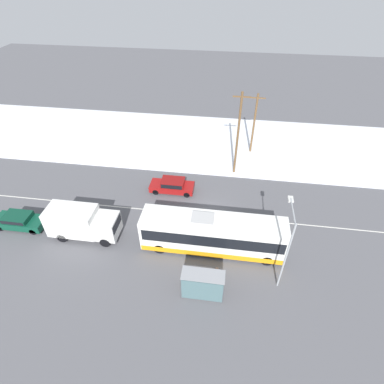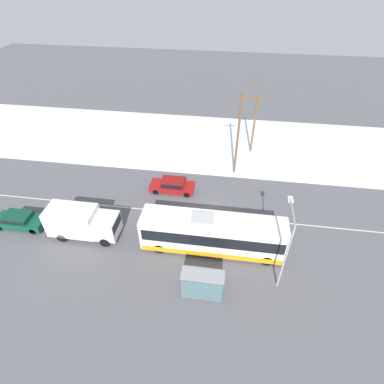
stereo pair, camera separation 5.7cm
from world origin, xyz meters
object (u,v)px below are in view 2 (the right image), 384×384
object	(u,v)px
parked_car_near_truck	(19,220)
bus_shelter	(202,284)
pedestrian_at_stop	(216,273)
sedan_car	(172,185)
utility_pole_snowlot	(254,123)
utility_pole_roadside	(238,134)
city_bus	(213,234)
box_truck	(82,222)
streetlamp	(287,241)

from	to	relation	value
parked_car_near_truck	bus_shelter	xyz separation A→B (m)	(17.51, -4.97, 0.92)
parked_car_near_truck	pedestrian_at_stop	size ratio (longest dim) A/B	2.74
sedan_car	utility_pole_snowlot	xyz separation A→B (m)	(8.30, 9.18, 3.18)
sedan_car	utility_pole_roadside	xyz separation A→B (m)	(6.38, 4.32, 4.15)
city_bus	pedestrian_at_stop	distance (m)	3.45
bus_shelter	utility_pole_snowlot	world-z (taller)	utility_pole_snowlot
city_bus	parked_car_near_truck	xyz separation A→B (m)	(-17.82, 0.12, -0.95)
pedestrian_at_stop	utility_pole_roadside	distance (m)	15.40
city_bus	sedan_car	xyz separation A→B (m)	(-4.86, 7.21, -0.92)
bus_shelter	box_truck	bearing A→B (deg)	156.91
utility_pole_snowlot	utility_pole_roadside	bearing A→B (deg)	-111.53
box_truck	pedestrian_at_stop	world-z (taller)	box_truck
city_bus	parked_car_near_truck	distance (m)	17.85
city_bus	bus_shelter	bearing A→B (deg)	-93.75
city_bus	sedan_car	size ratio (longest dim) A/B	2.59
parked_car_near_truck	utility_pole_roadside	distance (m)	22.85
utility_pole_snowlot	streetlamp	bearing A→B (deg)	-84.29
box_truck	pedestrian_at_stop	distance (m)	12.52
utility_pole_snowlot	pedestrian_at_stop	bearing A→B (deg)	-98.20
pedestrian_at_stop	streetlamp	xyz separation A→B (m)	(4.71, 0.96, 3.31)
city_bus	utility_pole_snowlot	world-z (taller)	utility_pole_snowlot
city_bus	box_truck	bearing A→B (deg)	-179.58
city_bus	utility_pole_roadside	xyz separation A→B (m)	(1.53, 11.53, 3.23)
city_bus	utility_pole_roadside	size ratio (longest dim) A/B	1.26
sedan_car	parked_car_near_truck	world-z (taller)	sedan_car
bus_shelter	streetlamp	world-z (taller)	streetlamp
box_truck	sedan_car	world-z (taller)	box_truck
box_truck	utility_pole_snowlot	bearing A→B (deg)	47.82
box_truck	sedan_car	xyz separation A→B (m)	(6.63, 7.29, -0.83)
bus_shelter	utility_pole_roadside	distance (m)	16.80
sedan_car	streetlamp	size ratio (longest dim) A/B	0.69
sedan_car	bus_shelter	distance (m)	12.91
city_bus	streetlamp	xyz separation A→B (m)	(5.31, -2.37, 2.63)
box_truck	bus_shelter	bearing A→B (deg)	-23.09
sedan_car	utility_pole_snowlot	bearing A→B (deg)	-132.11
city_bus	box_truck	size ratio (longest dim) A/B	1.94
city_bus	pedestrian_at_stop	size ratio (longest dim) A/B	7.11
box_truck	bus_shelter	distance (m)	12.14
pedestrian_at_stop	city_bus	bearing A→B (deg)	100.20
sedan_car	parked_car_near_truck	size ratio (longest dim) A/B	1.00
parked_car_near_truck	bus_shelter	distance (m)	18.22
sedan_car	utility_pole_roadside	world-z (taller)	utility_pole_roadside
sedan_car	pedestrian_at_stop	distance (m)	11.87
city_bus	utility_pole_roadside	distance (m)	12.07
streetlamp	utility_pole_roadside	world-z (taller)	utility_pole_roadside
city_bus	utility_pole_snowlot	size ratio (longest dim) A/B	1.58
bus_shelter	utility_pole_snowlot	bearing A→B (deg)	79.96
box_truck	utility_pole_snowlot	distance (m)	22.35
pedestrian_at_stop	streetlamp	world-z (taller)	streetlamp
city_bus	streetlamp	size ratio (longest dim) A/B	1.78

